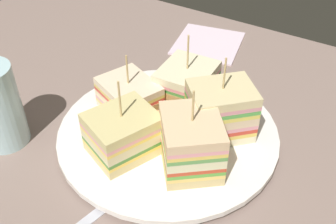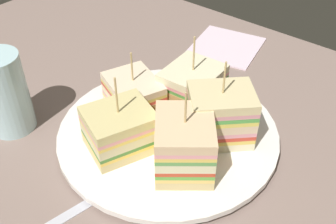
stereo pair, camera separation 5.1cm
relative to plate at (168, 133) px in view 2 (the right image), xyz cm
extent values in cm
cube|color=gray|center=(0.00, 0.00, -1.77)|extent=(108.80, 72.72, 1.80)
cylinder|color=white|center=(0.00, 0.00, -0.55)|extent=(17.95, 17.95, 0.65)
cylinder|color=white|center=(0.00, 0.00, 0.17)|extent=(28.96, 28.96, 0.79)
cube|color=beige|center=(6.60, -0.63, 1.03)|extent=(9.60, 8.69, 0.93)
cube|color=#B2844C|center=(3.02, 0.79, 1.03)|extent=(2.54, 5.80, 0.93)
cube|color=#E1BF61|center=(6.60, -0.63, 1.73)|extent=(9.60, 8.69, 0.47)
cube|color=pink|center=(6.60, -0.63, 2.21)|extent=(9.60, 8.69, 0.47)
cube|color=beige|center=(6.60, -0.63, 2.91)|extent=(9.60, 8.69, 0.93)
cube|color=#B2844C|center=(3.02, 0.79, 2.91)|extent=(2.54, 5.80, 0.93)
cube|color=#D84236|center=(6.60, -0.63, 3.61)|extent=(9.60, 8.69, 0.47)
cube|color=#E3CA5E|center=(6.60, -0.63, 4.08)|extent=(9.60, 8.69, 0.47)
cube|color=beige|center=(6.60, -0.63, 4.78)|extent=(9.60, 8.69, 0.93)
cylinder|color=tan|center=(6.60, -0.63, 7.37)|extent=(0.24, 0.24, 4.24)
cube|color=#DBC284|center=(2.58, 6.11, 1.17)|extent=(9.14, 9.78, 1.20)
cube|color=#B2844C|center=(1.14, 2.54, 1.17)|extent=(6.19, 2.74, 1.20)
cube|color=#F4C94F|center=(2.58, 6.11, 2.01)|extent=(9.14, 9.78, 0.48)
cube|color=#488035|center=(2.58, 6.11, 2.49)|extent=(9.14, 9.78, 0.48)
cube|color=beige|center=(2.58, 6.11, 3.33)|extent=(9.14, 9.78, 1.20)
cube|color=#9E7242|center=(1.14, 2.54, 3.33)|extent=(6.19, 2.74, 1.20)
cube|color=#F8D056|center=(2.58, 6.11, 4.17)|extent=(9.14, 9.78, 0.48)
cube|color=pink|center=(2.58, 6.11, 4.65)|extent=(9.14, 9.78, 0.48)
cube|color=#D5C47F|center=(2.58, 6.11, 5.49)|extent=(9.14, 9.78, 1.20)
cylinder|color=tan|center=(2.58, 6.11, 8.53)|extent=(0.24, 0.24, 4.88)
cube|color=#D3B97A|center=(-5.48, 3.74, 1.16)|extent=(10.06, 10.25, 1.19)
cube|color=#B2844C|center=(-3.05, 0.75, 1.16)|extent=(5.21, 4.30, 1.19)
cube|color=#F1C763|center=(-5.48, 3.74, 2.03)|extent=(10.06, 10.25, 0.53)
cube|color=#5AA93E|center=(-5.48, 3.74, 2.56)|extent=(10.06, 10.25, 0.53)
cube|color=#C94225|center=(-5.48, 3.74, 3.09)|extent=(10.06, 10.25, 0.53)
cube|color=beige|center=(-5.48, 3.74, 3.95)|extent=(10.06, 10.25, 1.19)
cube|color=#9E7242|center=(-3.05, 0.75, 3.95)|extent=(5.21, 4.30, 1.19)
cube|color=#5E9F50|center=(-5.48, 3.74, 4.81)|extent=(10.06, 10.25, 0.53)
cube|color=#F2CE59|center=(-5.48, 3.74, 5.35)|extent=(10.06, 10.25, 0.53)
cube|color=pink|center=(-5.48, 3.74, 5.88)|extent=(10.06, 10.25, 0.53)
cube|color=beige|center=(-5.48, 3.74, 6.74)|extent=(10.06, 10.25, 1.19)
cylinder|color=tan|center=(-5.48, 3.74, 9.34)|extent=(0.24, 0.24, 4.00)
cube|color=beige|center=(-5.82, -3.17, 1.15)|extent=(9.94, 9.92, 1.15)
cube|color=#9E7242|center=(-3.08, -0.48, 1.15)|extent=(4.47, 4.54, 1.15)
cube|color=#E7C152|center=(-5.82, -3.17, 2.01)|extent=(9.94, 9.92, 0.58)
cube|color=red|center=(-5.82, -3.17, 2.60)|extent=(9.94, 9.92, 0.58)
cube|color=pink|center=(-5.82, -3.17, 3.18)|extent=(9.94, 9.92, 0.58)
cube|color=beige|center=(-5.82, -3.17, 4.05)|extent=(9.94, 9.92, 1.15)
cube|color=#9E7242|center=(-3.08, -0.48, 4.05)|extent=(4.47, 4.54, 1.15)
cube|color=#E2CF57|center=(-5.82, -3.17, 4.91)|extent=(9.94, 9.92, 0.58)
cube|color=#52A949|center=(-5.82, -3.17, 5.50)|extent=(9.94, 9.92, 0.58)
cube|color=pink|center=(-5.82, -3.17, 6.08)|extent=(9.94, 9.92, 0.58)
cube|color=beige|center=(-5.82, -3.17, 6.95)|extent=(9.94, 9.92, 1.15)
cylinder|color=tan|center=(-5.82, -3.17, 9.67)|extent=(0.24, 0.24, 4.29)
cube|color=#E4BE8A|center=(1.00, -6.56, 1.11)|extent=(7.42, 8.31, 1.09)
cube|color=#9E7242|center=(0.74, -2.72, 1.11)|extent=(6.76, 0.77, 1.09)
cube|color=#549542|center=(1.00, -6.56, 1.89)|extent=(7.42, 8.31, 0.48)
cube|color=pink|center=(1.00, -6.56, 2.37)|extent=(7.42, 8.31, 0.48)
cube|color=#E5C863|center=(1.00, -6.56, 2.85)|extent=(7.42, 8.31, 0.48)
cube|color=beige|center=(1.00, -6.56, 3.63)|extent=(7.42, 8.31, 1.09)
cube|color=#B2844C|center=(0.74, -2.72, 3.63)|extent=(6.76, 0.77, 1.09)
cube|color=#488F3E|center=(1.00, -6.56, 4.41)|extent=(7.42, 8.31, 0.48)
cube|color=pink|center=(1.00, -6.56, 4.88)|extent=(7.42, 8.31, 0.48)
cube|color=beige|center=(1.00, -6.56, 5.67)|extent=(7.42, 8.31, 1.09)
cylinder|color=tan|center=(1.00, -6.56, 8.70)|extent=(0.24, 0.24, 4.99)
cylinder|color=#E1CF6D|center=(1.13, 1.24, 0.91)|extent=(5.33, 5.33, 0.74)
cylinder|color=#E0C067|center=(1.49, -1.39, 1.27)|extent=(4.14, 4.15, 0.62)
cylinder|color=#E1CA79|center=(1.59, 0.43, 1.94)|extent=(5.59, 5.60, 0.98)
cylinder|color=#EDBE67|center=(-0.10, 0.74, 2.40)|extent=(4.34, 4.40, 1.14)
cylinder|color=#E4B65B|center=(-0.57, 0.27, 2.19)|extent=(4.55, 4.55, 0.68)
cube|color=silver|center=(0.91, 18.60, -0.75)|extent=(3.28, 11.01, 0.25)
cube|color=silver|center=(7.09, -25.23, -0.62)|extent=(13.62, 14.06, 0.50)
cylinder|color=silver|center=(18.03, 11.59, 4.71)|extent=(6.06, 6.06, 11.18)
cylinder|color=#ECBE50|center=(18.03, 11.59, 1.85)|extent=(5.57, 5.57, 5.44)
camera|label=1|loc=(-20.99, 33.76, 36.02)|focal=43.17mm
camera|label=2|loc=(-25.16, 30.77, 36.02)|focal=43.17mm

